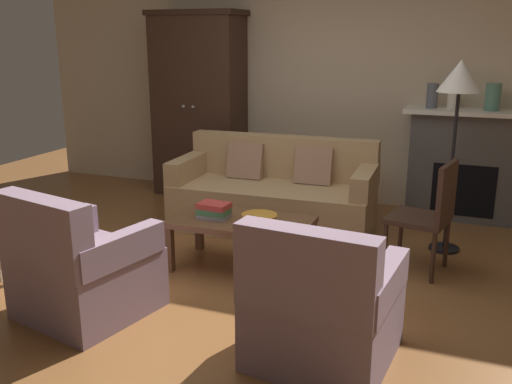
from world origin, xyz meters
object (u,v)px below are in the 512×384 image
Objects in this scene: fireplace at (466,164)px; armchair_near_right at (321,311)px; fruit_bowl at (259,218)px; floor_lamp at (459,87)px; book_stack at (214,210)px; mantel_vase_slate at (432,96)px; couch at (274,196)px; coffee_table at (241,225)px; mantel_vase_cream at (453,97)px; side_chair_wooden at (430,210)px; mantel_vase_jade at (493,97)px; armchair_near_left at (81,270)px; armoire at (199,105)px.

fireplace is 1.43× the size of armchair_near_right.
floor_lamp is (1.35, 1.04, 0.96)m from fruit_bowl.
mantel_vase_slate reaches higher than book_stack.
fruit_bowl is at bearing -118.02° from mantel_vase_slate.
couch reaches higher than coffee_table.
side_chair_wooden is (-0.04, -1.55, -0.73)m from mantel_vase_cream.
mantel_vase_jade is at bearing 74.61° from armchair_near_right.
couch is 2.31m from mantel_vase_jade.
armoire is at bearing 101.91° from armchair_near_left.
mantel_vase_cream is (1.43, 2.01, 0.87)m from coffee_table.
fireplace is at bearing 53.64° from armchair_near_left.
floor_lamp reaches higher than armchair_near_right.
coffee_table is 4.61× the size of mantel_vase_cream.
armchair_near_right is at bearing -102.17° from fireplace.
fruit_bowl is at bearing 7.16° from book_stack.
mantel_vase_jade is at bearing 45.87° from book_stack.
floor_lamp is at bearing -85.69° from mantel_vase_cream.
book_stack is 1.17m from armchair_near_left.
armchair_near_left is (0.64, -3.05, -0.74)m from armoire.
mantel_vase_jade is (2.00, 2.07, 0.77)m from book_stack.
coffee_table is 4.20× the size of mantel_vase_jade.
armchair_near_right is (1.64, 0.03, 0.00)m from armchair_near_left.
mantel_vase_cream reaches higher than book_stack.
fireplace reaches higher than side_chair_wooden.
fireplace is at bearing 77.83° from armchair_near_right.
armoire reaches higher than armchair_near_right.
armoire is 8.33× the size of book_stack.
mantel_vase_cream is 3.26m from armchair_near_right.
fireplace reaches higher than armchair_near_right.
armoire is 1.91× the size of coffee_table.
armchair_near_left is at bearing -78.09° from armoire.
mantel_vase_cream is at bearing 80.99° from armchair_near_right.
fireplace is 5.01× the size of book_stack.
armchair_near_left is (-2.49, -3.11, -0.94)m from mantel_vase_jade.
coffee_table is 2.84m from mantel_vase_jade.
couch is 2.16× the size of side_chair_wooden.
mantel_vase_cream is at bearing 51.48° from book_stack.
floor_lamp reaches higher than side_chair_wooden.
armchair_near_right is at bearing -53.01° from armoire.
armchair_near_right is at bearing -41.48° from book_stack.
fruit_bowl is 1.39m from armchair_near_left.
coffee_table is 1.43m from armchair_near_right.
book_stack is 2.63m from mantel_vase_slate.
mantel_vase_slate is at bearing 96.07° from side_chair_wooden.
armchair_near_right is 0.54× the size of floor_lamp.
mantel_vase_slate is at bearing 61.98° from fruit_bowl.
couch is at bearing -35.36° from armoire.
coffee_table is 4.37× the size of book_stack.
mantel_vase_slate is 3.78m from armchair_near_left.
book_stack is at bearing 138.52° from armchair_near_right.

